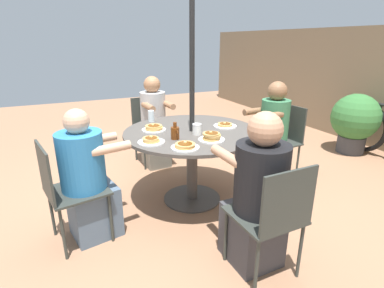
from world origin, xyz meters
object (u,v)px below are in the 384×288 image
diner_east (154,125)px  drinking_glass_a (151,116)px  patio_chair_east (150,125)px  potted_shrub (355,120)px  pancake_plate_a (151,141)px  diner_west (257,198)px  coffee_cup (197,129)px  pancake_plate_c (185,146)px  pancake_plate_e (154,128)px  patio_chair_north (282,137)px  diner_south (88,182)px  patio_chair_south (65,187)px  patio_chair_west (273,214)px  patio_table (192,143)px  pancake_plate_d (225,125)px  diner_north (272,136)px  pancake_plate_b (212,137)px  syrup_bottle (175,133)px

diner_east → drinking_glass_a: size_ratio=9.63×
patio_chair_east → potted_shrub: size_ratio=0.99×
pancake_plate_a → drinking_glass_a: 0.71m
diner_west → coffee_cup: (-0.90, -0.03, 0.26)m
pancake_plate_c → pancake_plate_e: bearing=-173.3°
diner_west → pancake_plate_a: (-0.85, -0.48, 0.23)m
patio_chair_north → potted_shrub: potted_shrub is taller
diner_south → pancake_plate_a: (-0.02, 0.54, 0.26)m
diner_east → pancake_plate_a: diner_east is taller
patio_chair_south → coffee_cup: bearing=84.1°
pancake_plate_c → coffee_cup: bearing=140.0°
pancake_plate_e → patio_chair_north: bearing=86.5°
potted_shrub → drinking_glass_a: bearing=-94.5°
patio_chair_west → pancake_plate_c: (-0.77, -0.28, 0.26)m
patio_table → drinking_glass_a: 0.59m
patio_table → patio_chair_south: (0.23, -1.17, -0.12)m
diner_west → pancake_plate_e: diner_west is taller
pancake_plate_d → drinking_glass_a: (-0.51, -0.61, 0.05)m
diner_north → diner_west: (1.09, -1.01, -0.01)m
diner_south → coffee_cup: bearing=83.1°
diner_south → pancake_plate_b: (0.14, 1.04, 0.27)m
pancake_plate_c → syrup_bottle: syrup_bottle is taller
drinking_glass_a → diner_west: bearing=9.9°
patio_chair_north → pancake_plate_a: bearing=95.1°
coffee_cup → patio_table: bearing=176.8°
patio_table → patio_chair_south: size_ratio=1.54×
patio_chair_west → pancake_plate_d: patio_chair_west is taller
patio_chair_east → pancake_plate_a: size_ratio=3.68×
patio_chair_west → coffee_cup: size_ratio=8.54×
patio_chair_west → diner_east: bearing=90.8°
patio_chair_east → syrup_bottle: 1.40m
potted_shrub → patio_table: bearing=-84.2°
pancake_plate_d → patio_chair_west: bearing=-15.9°
diner_south → patio_chair_west: (1.00, 1.03, 0.00)m
diner_south → coffee_cup: (-0.07, 1.00, 0.29)m
pancake_plate_c → pancake_plate_d: (-0.42, 0.62, -0.00)m
pancake_plate_c → coffee_cup: coffee_cup is taller
patio_chair_south → patio_chair_west: (0.97, 1.20, 0.00)m
drinking_glass_a → patio_chair_west: bearing=9.0°
patio_chair_east → drinking_glass_a: (0.69, -0.19, 0.30)m
patio_chair_west → pancake_plate_e: bearing=103.4°
patio_chair_west → pancake_plate_a: 1.16m
diner_west → pancake_plate_b: bearing=88.0°
patio_chair_west → pancake_plate_b: patio_chair_west is taller
pancake_plate_c → drinking_glass_a: 0.92m
pancake_plate_b → potted_shrub: size_ratio=0.27×
diner_west → pancake_plate_c: diner_west is taller
diner_east → drinking_glass_a: 0.62m
patio_table → diner_west: (1.03, 0.02, -0.09)m
patio_table → diner_south: size_ratio=1.20×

